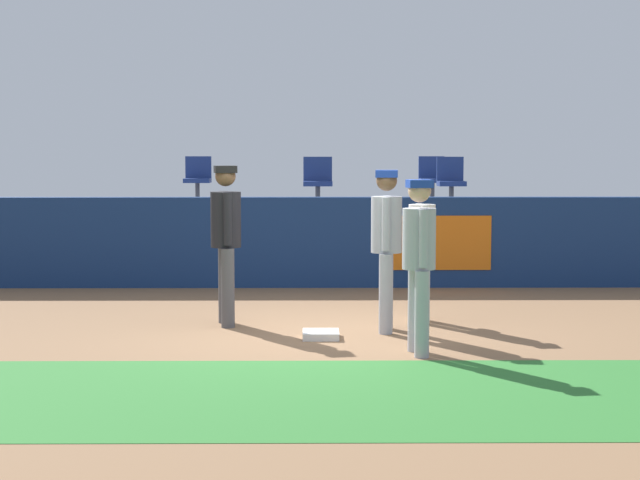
{
  "coord_description": "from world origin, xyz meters",
  "views": [
    {
      "loc": [
        -0.05,
        -10.98,
        2.04
      ],
      "look_at": [
        0.06,
        0.94,
        1.0
      ],
      "focal_mm": 56.36,
      "sensor_mm": 36.0,
      "label": 1
    }
  ],
  "objects_px": {
    "first_base": "(321,335)",
    "player_runner_visitor": "(419,254)",
    "seat_front_right": "(451,179)",
    "seat_front_center": "(318,179)",
    "player_fielder_home": "(422,241)",
    "player_coach_visitor": "(386,238)",
    "player_umpire": "(226,233)",
    "seat_back_left": "(198,176)",
    "seat_back_right": "(432,176)"
  },
  "relations": [
    {
      "from": "player_coach_visitor",
      "to": "seat_front_center",
      "type": "height_order",
      "value": "seat_front_center"
    },
    {
      "from": "player_coach_visitor",
      "to": "player_umpire",
      "type": "bearing_deg",
      "value": -97.32
    },
    {
      "from": "player_umpire",
      "to": "seat_front_right",
      "type": "height_order",
      "value": "seat_front_right"
    },
    {
      "from": "seat_back_left",
      "to": "player_fielder_home",
      "type": "bearing_deg",
      "value": -61.84
    },
    {
      "from": "player_runner_visitor",
      "to": "seat_back_left",
      "type": "relative_size",
      "value": 2.11
    },
    {
      "from": "player_umpire",
      "to": "player_fielder_home",
      "type": "bearing_deg",
      "value": 85.13
    },
    {
      "from": "player_runner_visitor",
      "to": "seat_back_left",
      "type": "xyz_separation_m",
      "value": [
        -3.16,
        8.35,
        0.58
      ]
    },
    {
      "from": "seat_front_center",
      "to": "player_umpire",
      "type": "bearing_deg",
      "value": -103.05
    },
    {
      "from": "player_coach_visitor",
      "to": "seat_back_left",
      "type": "distance_m",
      "value": 7.64
    },
    {
      "from": "first_base",
      "to": "player_runner_visitor",
      "type": "bearing_deg",
      "value": -42.17
    },
    {
      "from": "player_runner_visitor",
      "to": "player_coach_visitor",
      "type": "height_order",
      "value": "player_coach_visitor"
    },
    {
      "from": "player_umpire",
      "to": "seat_front_center",
      "type": "height_order",
      "value": "seat_front_center"
    },
    {
      "from": "player_coach_visitor",
      "to": "seat_front_right",
      "type": "height_order",
      "value": "seat_front_right"
    },
    {
      "from": "player_fielder_home",
      "to": "player_umpire",
      "type": "distance_m",
      "value": 2.36
    },
    {
      "from": "seat_back_right",
      "to": "seat_front_center",
      "type": "bearing_deg",
      "value": -139.5
    },
    {
      "from": "seat_front_right",
      "to": "seat_front_center",
      "type": "relative_size",
      "value": 1.0
    },
    {
      "from": "seat_back_right",
      "to": "player_coach_visitor",
      "type": "bearing_deg",
      "value": -100.95
    },
    {
      "from": "first_base",
      "to": "player_fielder_home",
      "type": "bearing_deg",
      "value": 41.7
    },
    {
      "from": "seat_front_center",
      "to": "player_coach_visitor",
      "type": "bearing_deg",
      "value": -81.89
    },
    {
      "from": "player_runner_visitor",
      "to": "player_coach_visitor",
      "type": "relative_size",
      "value": 0.96
    },
    {
      "from": "first_base",
      "to": "player_runner_visitor",
      "type": "relative_size",
      "value": 0.23
    },
    {
      "from": "player_umpire",
      "to": "seat_back_right",
      "type": "height_order",
      "value": "seat_back_right"
    },
    {
      "from": "first_base",
      "to": "player_runner_visitor",
      "type": "distance_m",
      "value": 1.65
    },
    {
      "from": "player_coach_visitor",
      "to": "first_base",
      "type": "bearing_deg",
      "value": -54.51
    },
    {
      "from": "first_base",
      "to": "player_fielder_home",
      "type": "distance_m",
      "value": 1.9
    },
    {
      "from": "player_fielder_home",
      "to": "seat_front_center",
      "type": "distance_m",
      "value": 4.77
    },
    {
      "from": "player_coach_visitor",
      "to": "seat_back_left",
      "type": "xyz_separation_m",
      "value": [
        -2.93,
        7.04,
        0.53
      ]
    },
    {
      "from": "player_umpire",
      "to": "seat_front_right",
      "type": "relative_size",
      "value": 2.25
    },
    {
      "from": "player_coach_visitor",
      "to": "seat_back_left",
      "type": "relative_size",
      "value": 2.19
    },
    {
      "from": "seat_front_right",
      "to": "player_fielder_home",
      "type": "bearing_deg",
      "value": -102.07
    },
    {
      "from": "player_fielder_home",
      "to": "seat_back_right",
      "type": "height_order",
      "value": "seat_back_right"
    },
    {
      "from": "player_coach_visitor",
      "to": "seat_back_left",
      "type": "height_order",
      "value": "seat_back_left"
    },
    {
      "from": "player_umpire",
      "to": "seat_back_left",
      "type": "distance_m",
      "value": 6.71
    },
    {
      "from": "player_fielder_home",
      "to": "seat_front_center",
      "type": "xyz_separation_m",
      "value": [
        -1.23,
        4.57,
        0.62
      ]
    },
    {
      "from": "seat_back_right",
      "to": "player_umpire",
      "type": "bearing_deg",
      "value": -115.99
    },
    {
      "from": "player_umpire",
      "to": "seat_front_center",
      "type": "xyz_separation_m",
      "value": [
        1.11,
        4.81,
        0.51
      ]
    },
    {
      "from": "seat_front_center",
      "to": "player_runner_visitor",
      "type": "bearing_deg",
      "value": -81.53
    },
    {
      "from": "player_coach_visitor",
      "to": "seat_front_right",
      "type": "relative_size",
      "value": 2.19
    },
    {
      "from": "player_runner_visitor",
      "to": "seat_front_center",
      "type": "bearing_deg",
      "value": -178.14
    },
    {
      "from": "player_fielder_home",
      "to": "seat_front_center",
      "type": "height_order",
      "value": "seat_front_center"
    },
    {
      "from": "player_coach_visitor",
      "to": "seat_back_right",
      "type": "bearing_deg",
      "value": 174.69
    },
    {
      "from": "seat_front_right",
      "to": "seat_front_center",
      "type": "xyz_separation_m",
      "value": [
        -2.2,
        0.0,
        0.0
      ]
    },
    {
      "from": "player_fielder_home",
      "to": "player_umpire",
      "type": "xyz_separation_m",
      "value": [
        -2.34,
        -0.24,
        0.12
      ]
    },
    {
      "from": "player_runner_visitor",
      "to": "player_umpire",
      "type": "distance_m",
      "value": 2.72
    },
    {
      "from": "player_fielder_home",
      "to": "seat_front_center",
      "type": "bearing_deg",
      "value": -170.39
    },
    {
      "from": "first_base",
      "to": "player_runner_visitor",
      "type": "height_order",
      "value": "player_runner_visitor"
    },
    {
      "from": "first_base",
      "to": "seat_back_right",
      "type": "bearing_deg",
      "value": 74.21
    },
    {
      "from": "seat_front_right",
      "to": "first_base",
      "type": "bearing_deg",
      "value": -111.29
    },
    {
      "from": "player_fielder_home",
      "to": "seat_back_left",
      "type": "bearing_deg",
      "value": -157.25
    },
    {
      "from": "first_base",
      "to": "player_coach_visitor",
      "type": "height_order",
      "value": "player_coach_visitor"
    }
  ]
}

